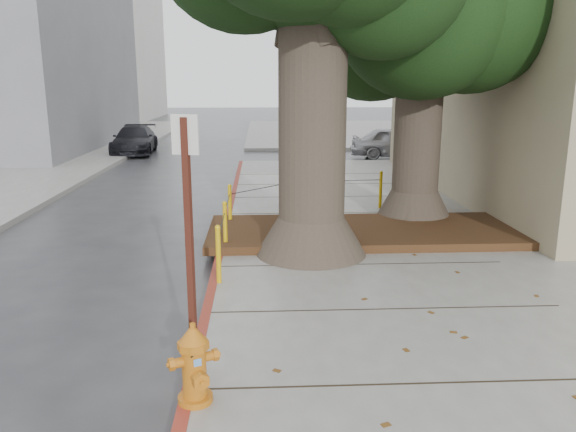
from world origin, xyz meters
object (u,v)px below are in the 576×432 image
car_silver (397,143)px  car_dark (135,140)px  car_red (533,138)px  fire_hydrant (194,364)px  signpost (189,237)px

car_silver → car_dark: size_ratio=0.92×
car_silver → car_red: car_silver is taller
car_silver → car_dark: (-11.88, 2.30, -0.05)m
car_silver → car_red: bearing=-64.4°
fire_hydrant → car_dark: car_dark is taller
car_silver → fire_hydrant: bearing=166.8°
signpost → car_silver: size_ratio=0.69×
car_red → car_dark: bearing=88.8°
fire_hydrant → car_silver: car_silver is taller
car_silver → car_red: size_ratio=1.09×
signpost → car_silver: (6.74, 18.90, -1.04)m
fire_hydrant → car_dark: bearing=79.8°
signpost → car_dark: size_ratio=0.64×
car_red → car_dark: size_ratio=0.84×
signpost → fire_hydrant: bearing=-65.7°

